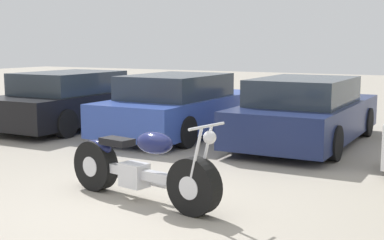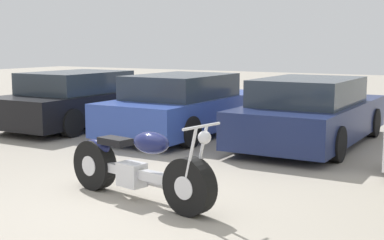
# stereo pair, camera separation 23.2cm
# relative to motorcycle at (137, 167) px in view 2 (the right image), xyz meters

# --- Properties ---
(ground_plane) EXTENTS (60.00, 60.00, 0.00)m
(ground_plane) POSITION_rel_motorcycle_xyz_m (-0.02, -0.40, -0.42)
(ground_plane) COLOR gray
(motorcycle) EXTENTS (2.36, 0.85, 1.06)m
(motorcycle) POSITION_rel_motorcycle_xyz_m (0.00, 0.00, 0.00)
(motorcycle) COLOR black
(motorcycle) RESTS_ON ground_plane
(parked_car_black) EXTENTS (1.94, 4.50, 1.30)m
(parked_car_black) POSITION_rel_motorcycle_xyz_m (-4.78, 4.35, 0.20)
(parked_car_black) COLOR black
(parked_car_black) RESTS_ON ground_plane
(parked_car_blue) EXTENTS (1.94, 4.50, 1.30)m
(parked_car_blue) POSITION_rel_motorcycle_xyz_m (-2.05, 4.60, 0.20)
(parked_car_blue) COLOR #2D479E
(parked_car_blue) RESTS_ON ground_plane
(parked_car_navy) EXTENTS (1.94, 4.50, 1.30)m
(parked_car_navy) POSITION_rel_motorcycle_xyz_m (0.67, 4.79, 0.20)
(parked_car_navy) COLOR #19234C
(parked_car_navy) RESTS_ON ground_plane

